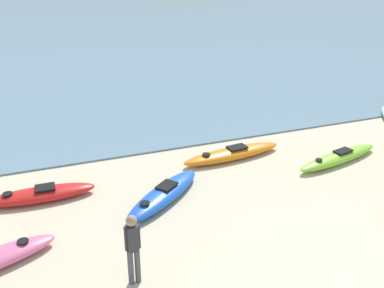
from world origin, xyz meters
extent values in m
cube|color=slate|center=(0.00, 44.47, 0.03)|extent=(160.00, 70.00, 0.06)
ellipsoid|color=#8CCC2D|center=(4.42, 6.69, 0.16)|extent=(3.47, 1.36, 0.31)
cube|color=black|center=(4.59, 6.73, 0.34)|extent=(0.67, 0.46, 0.05)
cylinder|color=black|center=(3.51, 6.48, 0.32)|extent=(0.21, 0.21, 0.02)
ellipsoid|color=orange|center=(1.36, 8.15, 0.16)|extent=(3.56, 1.09, 0.33)
cube|color=black|center=(1.54, 8.17, 0.35)|extent=(0.67, 0.47, 0.05)
cylinder|color=black|center=(0.41, 8.05, 0.34)|extent=(0.26, 0.26, 0.02)
ellipsoid|color=red|center=(-4.64, 7.60, 0.17)|extent=(2.94, 0.82, 0.34)
cube|color=black|center=(-4.49, 7.60, 0.36)|extent=(0.54, 0.42, 0.05)
cylinder|color=black|center=(-5.44, 7.62, 0.35)|extent=(0.26, 0.26, 0.02)
cylinder|color=black|center=(-5.13, 5.28, 0.35)|extent=(0.26, 0.26, 0.02)
ellipsoid|color=blue|center=(-1.52, 6.41, 0.18)|extent=(2.92, 2.58, 0.35)
cube|color=black|center=(-1.40, 6.51, 0.38)|extent=(0.70, 0.68, 0.05)
cylinder|color=black|center=(-2.19, 5.86, 0.36)|extent=(0.26, 0.26, 0.02)
cylinder|color=#4C4C4C|center=(-3.13, 3.49, 0.40)|extent=(0.12, 0.12, 0.80)
cylinder|color=#4C4C4C|center=(-2.99, 3.49, 0.40)|extent=(0.12, 0.12, 0.80)
cube|color=#2D2D33|center=(-3.06, 3.49, 1.09)|extent=(0.22, 0.19, 0.57)
cylinder|color=#2D2D33|center=(-3.18, 3.49, 1.10)|extent=(0.08, 0.08, 0.54)
cylinder|color=#2D2D33|center=(-2.94, 3.49, 1.10)|extent=(0.08, 0.08, 0.54)
sphere|color=#A37A5B|center=(-3.06, 3.49, 1.48)|extent=(0.22, 0.22, 0.22)
camera|label=1|loc=(-4.57, -3.73, 6.27)|focal=42.00mm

